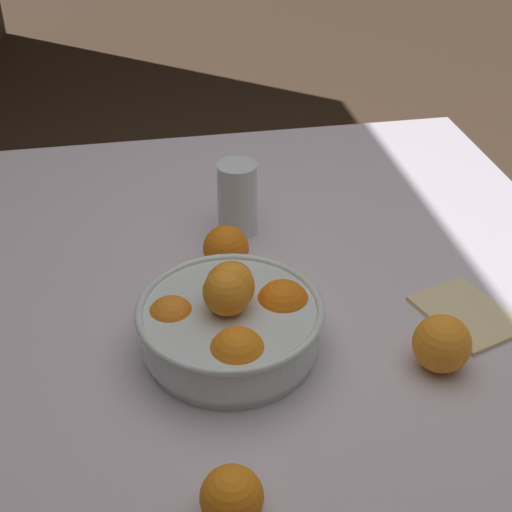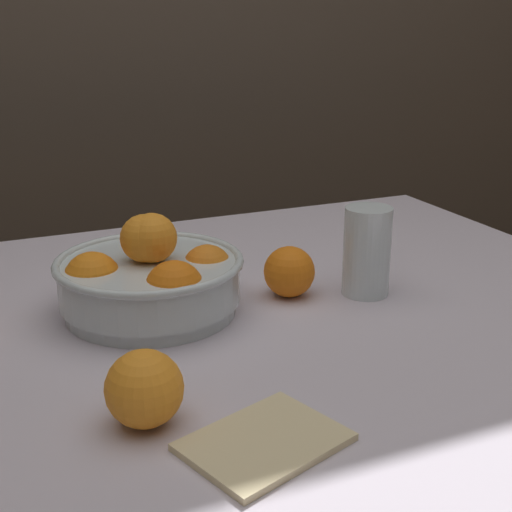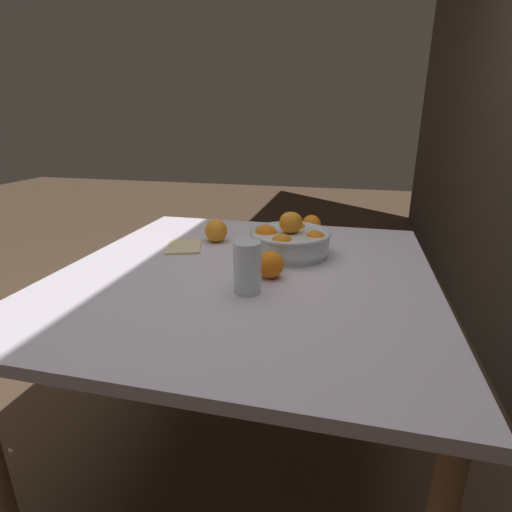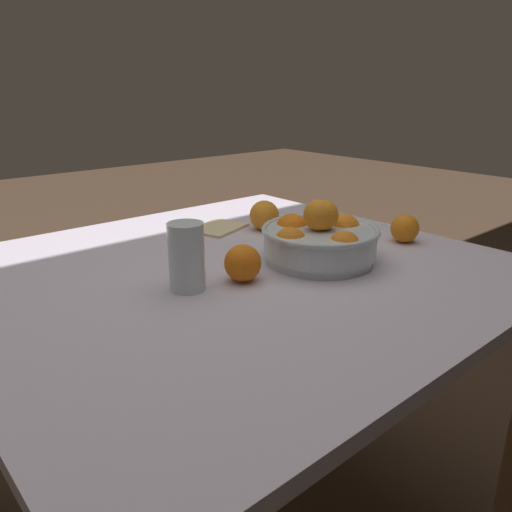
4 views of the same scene
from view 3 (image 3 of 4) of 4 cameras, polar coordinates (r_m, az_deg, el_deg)
name	(u,v)px [view 3 (image 3 of 4)]	position (r m, az deg, el deg)	size (l,w,h in m)	color
ground_plane	(247,459)	(1.63, -1.23, -26.99)	(12.00, 12.00, 0.00)	#4C3828
dining_table	(246,292)	(1.24, -1.45, -5.15)	(1.16, 1.10, 0.74)	silver
fruit_bowl	(290,240)	(1.33, 4.83, 2.36)	(0.27, 0.27, 0.15)	silver
juice_glass	(247,270)	(1.04, -1.25, -1.98)	(0.07, 0.07, 0.14)	#F4A314
orange_loose_near_bowl	(311,224)	(1.60, 7.93, 4.53)	(0.07, 0.07, 0.07)	orange
orange_loose_front	(216,231)	(1.48, -5.71, 3.62)	(0.08, 0.08, 0.08)	orange
orange_loose_aside	(270,265)	(1.14, 2.04, -1.23)	(0.08, 0.08, 0.08)	orange
napkin	(184,247)	(1.43, -10.23, 1.32)	(0.15, 0.11, 0.01)	beige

